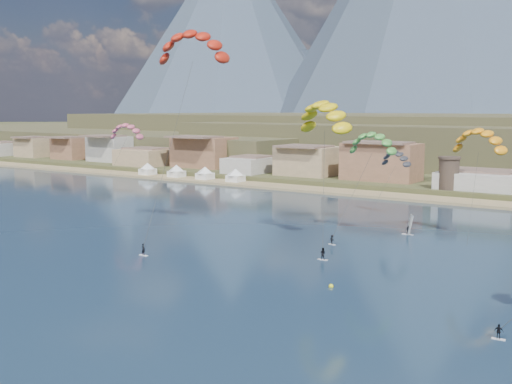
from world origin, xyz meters
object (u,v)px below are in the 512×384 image
kitesurfer_yellow (325,112)px  kitesurfer_green (372,140)px  buoy (331,286)px  watchtower (449,173)px  kitesurfer_red (193,42)px  windsurfer (409,228)px

kitesurfer_yellow → kitesurfer_green: bearing=64.9°
buoy → watchtower: bearing=98.3°
kitesurfer_red → kitesurfer_green: bearing=34.8°
kitesurfer_green → windsurfer: size_ratio=5.52×
windsurfer → buoy: windsurfer is taller
kitesurfer_green → windsurfer: bearing=45.4°
kitesurfer_red → kitesurfer_yellow: (21.49, 8.55, -12.08)m
kitesurfer_yellow → buoy: size_ratio=41.11×
watchtower → buoy: (13.39, -91.71, -6.26)m
windsurfer → buoy: 38.63m
watchtower → windsurfer: bearing=-80.1°
watchtower → kitesurfer_green: 59.82m
kitesurfer_yellow → kitesurfer_green: size_ratio=1.28×
kitesurfer_yellow → kitesurfer_green: (4.47, 9.52, -4.99)m
kitesurfer_red → buoy: 51.45m
kitesurfer_green → windsurfer: 17.84m
watchtower → kitesurfer_green: kitesurfer_green is taller
kitesurfer_yellow → buoy: (13.80, -23.53, -22.24)m
kitesurfer_green → buoy: size_ratio=32.00×
kitesurfer_red → kitesurfer_yellow: 26.09m
kitesurfer_red → kitesurfer_green: (25.95, 18.07, -17.07)m
kitesurfer_red → windsurfer: (31.24, 23.43, -33.25)m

